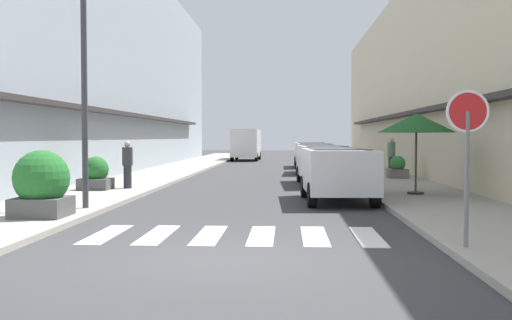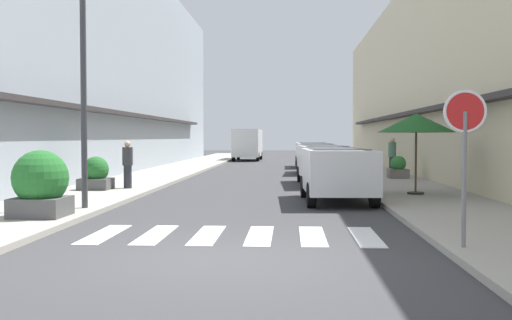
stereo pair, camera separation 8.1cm
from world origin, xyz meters
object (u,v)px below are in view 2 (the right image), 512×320
cafe_umbrella (416,123)px  planter_far (398,168)px  round_street_sign (465,127)px  parked_car_near (337,169)px  pedestrian_walking_far (392,155)px  pedestrian_walking_near (128,164)px  parked_car_mid (324,160)px  street_lamp (91,57)px  parked_car_distant (311,152)px  parked_car_far (316,155)px  delivery_van (248,142)px  planter_corner (40,184)px  planter_midblock (96,175)px

cafe_umbrella → planter_far: size_ratio=2.60×
round_street_sign → planter_far: bearing=83.4°
parked_car_near → pedestrian_walking_far: 10.44m
pedestrian_walking_near → parked_car_mid: bearing=-37.1°
street_lamp → pedestrian_walking_far: size_ratio=3.54×
parked_car_near → cafe_umbrella: cafe_umbrella is taller
parked_car_near → parked_car_distant: size_ratio=0.95×
street_lamp → pedestrian_walking_near: (-0.62, 5.38, -2.74)m
parked_car_mid → parked_car_far: same height
delivery_van → street_lamp: size_ratio=0.93×
parked_car_near → pedestrian_walking_far: bearing=72.3°
parked_car_mid → pedestrian_walking_near: 7.28m
round_street_sign → planter_corner: size_ratio=1.70×
planter_corner → planter_midblock: planter_corner is taller
parked_car_far → round_street_sign: bearing=-86.2°
parked_car_mid → round_street_sign: size_ratio=1.89×
planter_far → pedestrian_walking_far: 1.95m
parked_car_far → planter_corner: (-6.50, -17.02, -0.13)m
pedestrian_walking_far → delivery_van: bearing=135.1°
planter_far → parked_car_distant: bearing=106.1°
parked_car_distant → cafe_umbrella: (2.38, -17.58, 1.26)m
parked_car_near → cafe_umbrella: size_ratio=1.71×
planter_far → pedestrian_walking_near: bearing=-151.3°
parked_car_mid → street_lamp: size_ratio=0.77×
planter_corner → pedestrian_walking_near: bearing=90.4°
parked_car_distant → street_lamp: (-5.93, -21.43, 2.74)m
parked_car_far → cafe_umbrella: 11.91m
round_street_sign → street_lamp: size_ratio=0.41×
parked_car_near → parked_car_distant: same height
cafe_umbrella → planter_far: (0.72, 6.81, -1.67)m
parked_car_far → parked_car_distant: same height
planter_corner → parked_car_far: bearing=69.1°
pedestrian_walking_far → round_street_sign: bearing=-72.8°
street_lamp → planter_far: 14.33m
cafe_umbrella → planter_midblock: (-9.83, 1.04, -1.60)m
parked_car_distant → round_street_sign: size_ratio=1.78×
parked_car_near → street_lamp: bearing=-156.3°
pedestrian_walking_near → pedestrian_walking_far: size_ratio=0.93×
parked_car_distant → planter_midblock: bearing=-114.3°
pedestrian_walking_near → planter_corner: bearing=-152.4°
planter_corner → parked_car_mid: bearing=57.3°
round_street_sign → pedestrian_walking_near: bearing=128.2°
round_street_sign → parked_car_mid: bearing=95.8°
parked_car_distant → parked_car_mid: bearing=-90.0°
parked_car_near → delivery_van: bearing=98.7°
parked_car_near → street_lamp: (-5.93, -2.61, 2.74)m
parked_car_near → parked_car_distant: (0.00, 18.82, 0.00)m
planter_corner → parked_car_near: bearing=32.7°
planter_far → pedestrian_walking_far: bearing=87.7°
planter_midblock → street_lamp: bearing=-72.8°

